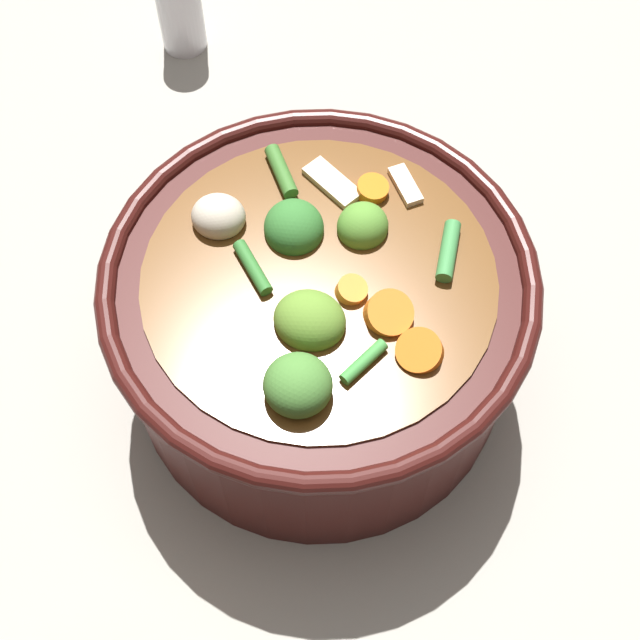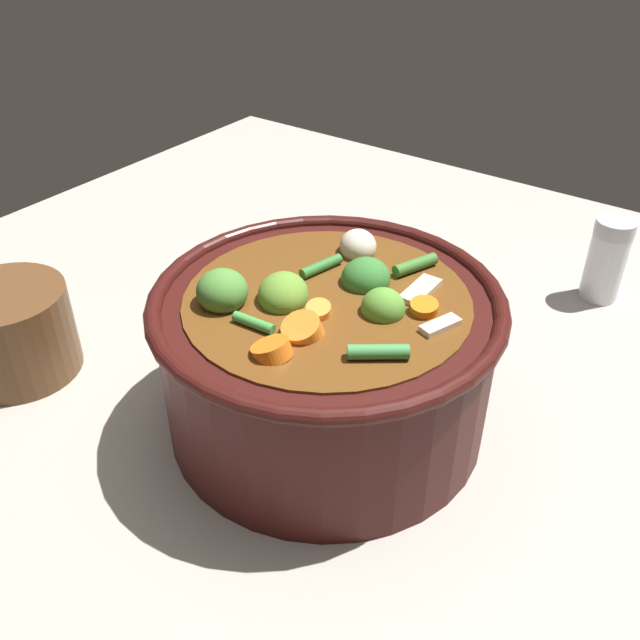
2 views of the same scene
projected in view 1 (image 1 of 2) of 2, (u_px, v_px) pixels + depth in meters
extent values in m
plane|color=#9E998E|center=(319.00, 367.00, 0.63)|extent=(1.10, 1.10, 0.00)
cylinder|color=#38110F|center=(319.00, 327.00, 0.57)|extent=(0.25, 0.25, 0.12)
torus|color=#38110F|center=(319.00, 279.00, 0.52)|extent=(0.27, 0.27, 0.01)
cylinder|color=brown|center=(319.00, 324.00, 0.57)|extent=(0.21, 0.21, 0.11)
ellipsoid|color=olive|center=(310.00, 321.00, 0.50)|extent=(0.05, 0.05, 0.03)
ellipsoid|color=#337430|center=(294.00, 228.00, 0.54)|extent=(0.05, 0.05, 0.03)
ellipsoid|color=#498235|center=(298.00, 385.00, 0.48)|extent=(0.05, 0.05, 0.03)
ellipsoid|color=#569032|center=(363.00, 227.00, 0.54)|extent=(0.03, 0.03, 0.03)
cylinder|color=orange|center=(388.00, 314.00, 0.51)|extent=(0.04, 0.03, 0.02)
cylinder|color=orange|center=(372.00, 191.00, 0.55)|extent=(0.03, 0.03, 0.01)
cylinder|color=orange|center=(351.00, 291.00, 0.52)|extent=(0.02, 0.02, 0.01)
cylinder|color=orange|center=(420.00, 352.00, 0.50)|extent=(0.03, 0.03, 0.02)
ellipsoid|color=beige|center=(218.00, 217.00, 0.54)|extent=(0.04, 0.04, 0.03)
cylinder|color=#32732F|center=(253.00, 267.00, 0.52)|extent=(0.04, 0.02, 0.01)
cylinder|color=#3C722C|center=(281.00, 171.00, 0.56)|extent=(0.04, 0.02, 0.01)
cylinder|color=#40913F|center=(364.00, 362.00, 0.49)|extent=(0.01, 0.03, 0.01)
cylinder|color=#3E8B47|center=(448.00, 251.00, 0.53)|extent=(0.03, 0.04, 0.01)
cube|color=beige|center=(405.00, 185.00, 0.55)|extent=(0.03, 0.02, 0.01)
cube|color=beige|center=(332.00, 183.00, 0.56)|extent=(0.04, 0.02, 0.01)
cylinder|color=silver|center=(180.00, 11.00, 0.75)|extent=(0.04, 0.04, 0.07)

